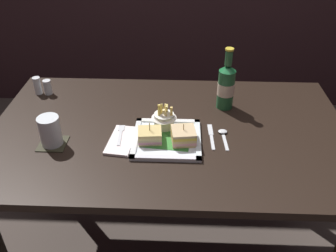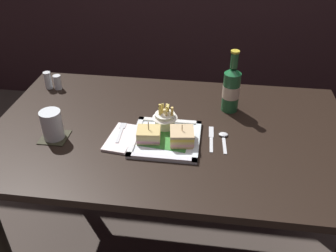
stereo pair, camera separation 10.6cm
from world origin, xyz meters
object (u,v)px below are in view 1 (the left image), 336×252
fork (120,134)px  salt_shaker (38,87)px  dining_table (169,153)px  beer_bottle (226,86)px  square_plate (167,139)px  fries_cup (164,118)px  water_glass (51,133)px  pepper_shaker (48,88)px  sandwich_half_right (183,136)px  spoon (223,134)px  knife (211,136)px  sandwich_half_left (150,136)px

fork → salt_shaker: salt_shaker is taller
dining_table → beer_bottle: size_ratio=5.30×
square_plate → fries_cup: fries_cup is taller
water_glass → fork: 0.25m
square_plate → pepper_shaker: (-0.55, 0.34, 0.02)m
dining_table → sandwich_half_right: bearing=-59.1°
beer_bottle → spoon: bearing=-95.7°
square_plate → spoon: (0.21, 0.04, -0.00)m
fries_cup → spoon: fries_cup is taller
knife → dining_table: bearing=166.4°
fork → pepper_shaker: (-0.37, 0.32, 0.02)m
square_plate → sandwich_half_right: size_ratio=2.61×
sandwich_half_left → pepper_shaker: sandwich_half_left is taller
spoon → fries_cup: bearing=172.5°
fries_cup → pepper_shaker: bearing=153.8°
spoon → knife: bearing=-173.3°
sandwich_half_left → fries_cup: bearing=62.0°
salt_shaker → pepper_shaker: salt_shaker is taller
square_plate → sandwich_half_right: bearing=-15.3°
dining_table → salt_shaker: size_ratio=17.47×
dining_table → pepper_shaker: size_ratio=20.89×
square_plate → fork: (-0.18, 0.02, 0.00)m
sandwich_half_right → spoon: (0.15, 0.06, -0.03)m
square_plate → fork: size_ratio=1.93×
square_plate → spoon: size_ratio=1.95×
spoon → pepper_shaker: size_ratio=1.92×
sandwich_half_right → water_glass: bearing=-177.4°
beer_bottle → sandwich_half_right: bearing=-122.5°
dining_table → fork: fork is taller
knife → water_glass: bearing=-172.6°
water_glass → knife: bearing=7.4°
sandwich_half_left → salt_shaker: 0.64m
fries_cup → water_glass: size_ratio=0.92×
fries_cup → knife: fries_cup is taller
fork → pepper_shaker: size_ratio=1.95×
dining_table → sandwich_half_left: size_ratio=15.28×
beer_bottle → water_glass: 0.72m
water_glass → fork: bearing=13.9°
water_glass → salt_shaker: water_glass is taller
spoon → salt_shaker: bearing=160.0°
sandwich_half_right → pepper_shaker: size_ratio=1.44×
water_glass → sandwich_half_left: bearing=3.5°
beer_bottle → spoon: size_ratio=2.05×
fries_cup → salt_shaker: (-0.58, 0.26, -0.02)m
sandwich_half_right → beer_bottle: size_ratio=0.36×
spoon → salt_shaker: (-0.81, 0.29, 0.03)m
fries_cup → spoon: bearing=-7.5°
salt_shaker → square_plate: bearing=-29.4°
water_glass → fork: size_ratio=0.85×
sandwich_half_left → spoon: 0.28m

